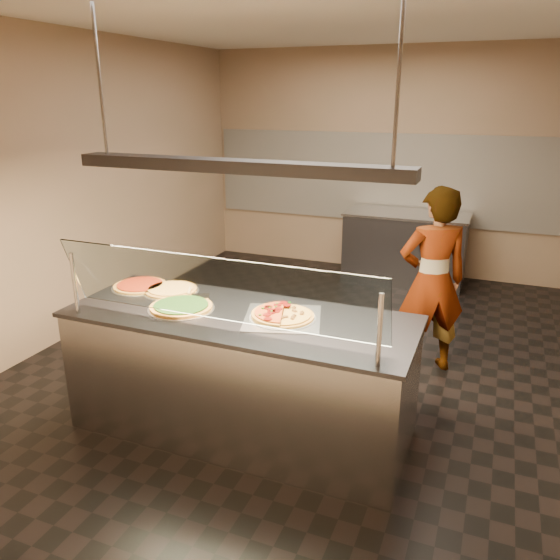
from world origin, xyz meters
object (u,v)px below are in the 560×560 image
at_px(half_pizza_sausage, 297,317).
at_px(worker, 432,281).
at_px(prep_table, 405,247).
at_px(heat_lamp_housing, 235,166).
at_px(pizza_spinach, 181,306).
at_px(perforated_tray, 283,317).
at_px(pizza_cheese, 171,289).
at_px(pizza_tomato, 140,285).
at_px(serving_counter, 241,374).
at_px(half_pizza_pepperoni, 269,311).
at_px(pizza_spatula, 194,293).
at_px(sneeze_guard, 214,290).

distance_m(half_pizza_sausage, worker, 1.64).
bearing_deg(prep_table, worker, -75.51).
xyz_separation_m(half_pizza_sausage, heat_lamp_housing, (-0.41, -0.05, 0.99)).
bearing_deg(pizza_spinach, prep_table, 76.70).
xyz_separation_m(half_pizza_sausage, prep_table, (0.10, 3.88, -0.49)).
xyz_separation_m(perforated_tray, pizza_cheese, (-1.01, 0.18, 0.01)).
bearing_deg(prep_table, perforated_tray, -92.98).
distance_m(perforated_tray, pizza_tomato, 1.30).
bearing_deg(worker, pizza_tomato, 4.23).
xyz_separation_m(worker, heat_lamp_housing, (-1.13, -1.52, 1.11)).
bearing_deg(prep_table, serving_counter, -97.38).
xyz_separation_m(half_pizza_pepperoni, worker, (0.93, 1.47, -0.13)).
bearing_deg(pizza_spinach, pizza_spatula, 99.97).
height_order(serving_counter, worker, worker).
relative_size(serving_counter, half_pizza_sausage, 5.25).
xyz_separation_m(perforated_tray, heat_lamp_housing, (-0.31, -0.05, 1.01)).
bearing_deg(pizza_cheese, half_pizza_pepperoni, -11.33).
distance_m(serving_counter, pizza_spatula, 0.71).
bearing_deg(serving_counter, sneeze_guard, -90.00).
height_order(perforated_tray, half_pizza_sausage, half_pizza_sausage).
height_order(perforated_tray, pizza_spinach, pizza_spinach).
bearing_deg(prep_table, pizza_spatula, -104.80).
xyz_separation_m(perforated_tray, half_pizza_pepperoni, (-0.10, 0.00, 0.03)).
relative_size(half_pizza_sausage, pizza_tomato, 1.06).
xyz_separation_m(half_pizza_sausage, pizza_tomato, (-1.39, 0.18, -0.01)).
height_order(prep_table, worker, worker).
bearing_deg(half_pizza_sausage, pizza_tomato, 172.81).
bearing_deg(pizza_cheese, pizza_tomato, -178.91).
bearing_deg(pizza_tomato, pizza_spatula, -3.13).
bearing_deg(worker, prep_table, -102.81).
relative_size(perforated_tray, pizza_spatula, 2.52).
relative_size(pizza_cheese, pizza_spatula, 1.69).
height_order(half_pizza_sausage, pizza_cheese, half_pizza_sausage).
relative_size(serving_counter, pizza_tomato, 5.57).
relative_size(half_pizza_pepperoni, pizza_spinach, 0.98).
xyz_separation_m(perforated_tray, prep_table, (0.20, 3.88, -0.47)).
bearing_deg(worker, pizza_spinach, 17.96).
xyz_separation_m(pizza_spatula, worker, (1.61, 1.32, -0.12)).
bearing_deg(serving_counter, worker, 53.38).
bearing_deg(perforated_tray, sneeze_guard, -128.15).
xyz_separation_m(pizza_cheese, worker, (1.83, 1.29, -0.11)).
relative_size(sneeze_guard, perforated_tray, 3.46).
distance_m(sneeze_guard, worker, 2.22).
bearing_deg(prep_table, pizza_tomato, -111.96).
bearing_deg(pizza_cheese, worker, 35.20).
xyz_separation_m(sneeze_guard, pizza_tomato, (-0.98, 0.57, -0.28)).
distance_m(worker, heat_lamp_housing, 2.20).
height_order(serving_counter, half_pizza_pepperoni, half_pizza_pepperoni).
distance_m(sneeze_guard, pizza_spatula, 0.77).
relative_size(sneeze_guard, heat_lamp_housing, 0.96).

